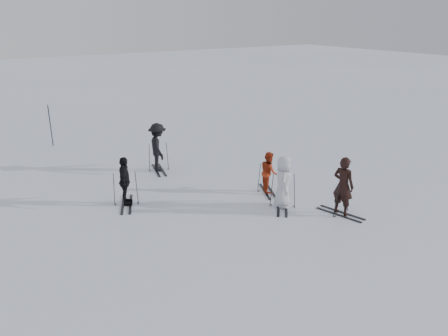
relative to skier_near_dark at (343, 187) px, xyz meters
name	(u,v)px	position (x,y,z in m)	size (l,w,h in m)	color
ground	(240,203)	(-2.28, 2.59, -0.98)	(120.00, 120.00, 0.00)	silver
skier_near_dark	(343,187)	(0.00, 0.00, 0.00)	(0.72, 0.47, 1.96)	black
skier_red	(269,173)	(-0.80, 2.84, -0.22)	(0.74, 0.57, 1.52)	#A12B12
skier_grey	(283,183)	(-1.25, 1.50, -0.08)	(0.88, 0.57, 1.80)	silver
skier_uphill_left	(125,182)	(-5.67, 4.61, -0.13)	(1.00, 0.42, 1.70)	black
skier_uphill_far	(158,148)	(-3.21, 7.20, 0.03)	(1.30, 0.75, 2.01)	black
skis_near_dark	(342,197)	(0.00, 0.00, -0.36)	(0.90, 1.70, 1.24)	black
skis_red	(269,177)	(-0.80, 2.84, -0.39)	(0.86, 1.62, 1.18)	black
skis_grey	(283,190)	(-1.25, 1.50, -0.35)	(0.91, 1.72, 1.25)	black
skis_uphill_left	(125,188)	(-5.67, 4.61, -0.36)	(0.90, 1.71, 1.25)	black
skis_uphill_far	(158,156)	(-3.21, 7.20, -0.36)	(0.90, 1.71, 1.25)	black
piste_marker	(50,126)	(-6.10, 13.48, 0.06)	(0.05, 0.05, 2.08)	black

